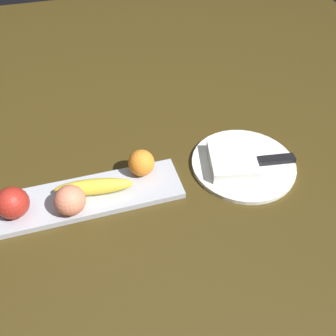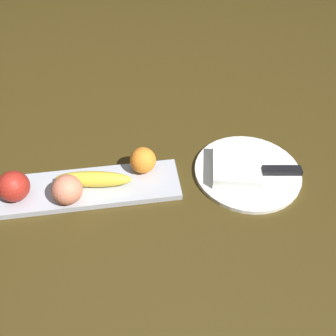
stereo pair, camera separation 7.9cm
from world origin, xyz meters
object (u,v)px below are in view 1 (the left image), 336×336
fruit_tray (85,197)px  knife (270,160)px  banana (93,187)px  folded_napkin (232,161)px  apple (12,203)px  orange_near_apple (141,163)px  peach (70,200)px  dinner_plate (243,164)px

fruit_tray → knife: knife is taller
banana → folded_napkin: (-0.32, 0.00, -0.01)m
fruit_tray → apple: size_ratio=6.38×
fruit_tray → orange_near_apple: orange_near_apple is taller
fruit_tray → peach: bearing=50.3°
orange_near_apple → knife: (-0.30, 0.05, -0.03)m
banana → knife: banana is taller
banana → peach: peach is taller
dinner_plate → folded_napkin: (0.03, -0.00, 0.02)m
peach → dinner_plate: (-0.41, -0.03, -0.04)m
banana → knife: size_ratio=0.93×
fruit_tray → banana: 0.03m
peach → dinner_plate: size_ratio=0.26×
fruit_tray → knife: (-0.44, 0.02, 0.01)m
apple → banana: size_ratio=0.39×
folded_napkin → knife: (-0.09, 0.02, -0.01)m
fruit_tray → knife: 0.44m
orange_near_apple → peach: peach is taller
fruit_tray → peach: peach is taller
peach → knife: bearing=-177.7°
folded_napkin → fruit_tray: bearing=0.0°
peach → orange_near_apple: bearing=-157.7°
peach → fruit_tray: bearing=-129.7°
peach → knife: (-0.47, -0.02, -0.03)m
fruit_tray → knife: bearing=177.9°
orange_near_apple → apple: bearing=8.8°
banana → dinner_plate: size_ratio=0.68×
knife → dinner_plate: bearing=-6.4°
fruit_tray → banana: (-0.02, -0.00, 0.03)m
banana → folded_napkin: banana is taller
orange_near_apple → fruit_tray: bearing=13.6°
orange_near_apple → knife: bearing=170.8°
orange_near_apple → dinner_plate: size_ratio=0.24×
peach → folded_napkin: peach is taller
banana → orange_near_apple: orange_near_apple is taller
apple → knife: apple is taller
apple → folded_napkin: (-0.49, -0.01, -0.02)m
dinner_plate → peach: bearing=4.9°
fruit_tray → banana: bearing=-175.8°
orange_near_apple → folded_napkin: 0.21m
fruit_tray → dinner_plate: fruit_tray is taller
banana → orange_near_apple: size_ratio=2.80×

